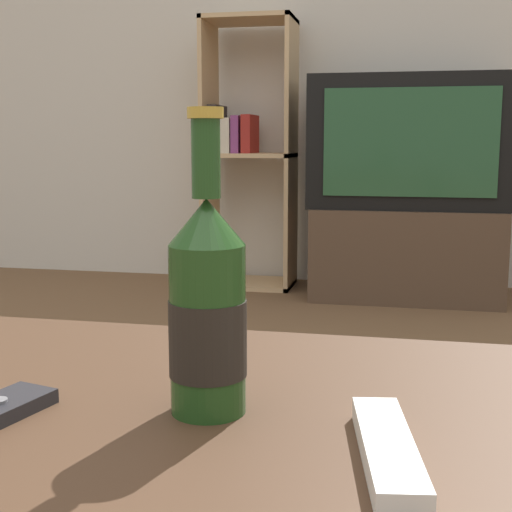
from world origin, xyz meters
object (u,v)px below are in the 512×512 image
Objects in this scene: television at (410,142)px; beer_bottle at (208,309)px; tv_stand at (406,252)px; remote_control at (388,450)px; bookshelf at (246,150)px.

television is 3.04× the size of beer_bottle.
remote_control is (-0.02, -2.67, 0.25)m from tv_stand.
television is 4.62× the size of remote_control.
television reaches higher than remote_control.
television is 2.68m from remote_control.
tv_stand is at bearing -7.22° from bookshelf.
bookshelf is at bearing 101.96° from beer_bottle.
television is at bearing 80.44° from remote_control.
beer_bottle reaches higher than remote_control.
tv_stand is 0.66× the size of bookshelf.
beer_bottle is (0.57, -2.70, -0.11)m from bookshelf.
tv_stand is 2.63m from beer_bottle.
remote_control is at bearing -75.06° from bookshelf.
beer_bottle is (-0.18, -2.60, 0.34)m from tv_stand.
bookshelf is at bearing 95.71° from remote_control.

